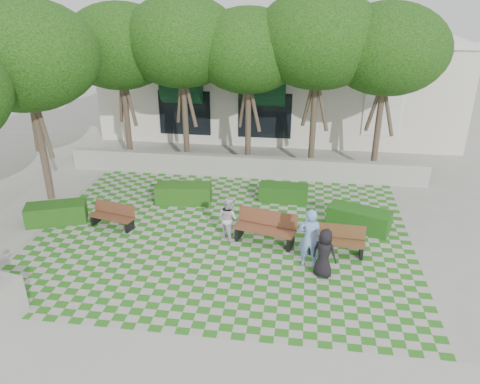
# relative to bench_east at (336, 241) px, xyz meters

# --- Properties ---
(ground) EXTENTS (90.00, 90.00, 0.00)m
(ground) POSITION_rel_bench_east_xyz_m (-3.58, -0.51, -0.43)
(ground) COLOR gray
(ground) RESTS_ON ground
(lawn) EXTENTS (12.00, 12.00, 0.00)m
(lawn) POSITION_rel_bench_east_xyz_m (-3.58, 0.49, -0.42)
(lawn) COLOR #2B721E
(lawn) RESTS_ON ground
(sidewalk_south) EXTENTS (16.00, 2.00, 0.01)m
(sidewalk_south) POSITION_rel_bench_east_xyz_m (-3.58, -5.21, -0.42)
(sidewalk_south) COLOR #9E9B93
(sidewalk_south) RESTS_ON ground
(sidewalk_west) EXTENTS (2.00, 12.00, 0.01)m
(sidewalk_west) POSITION_rel_bench_east_xyz_m (-10.78, 0.49, -0.42)
(sidewalk_west) COLOR #9E9B93
(sidewalk_west) RESTS_ON ground
(retaining_wall) EXTENTS (15.00, 0.36, 0.90)m
(retaining_wall) POSITION_rel_bench_east_xyz_m (-3.58, 5.69, 0.02)
(retaining_wall) COLOR #9E9B93
(retaining_wall) RESTS_ON ground
(bench_east) EXTENTS (1.72, 0.66, 0.89)m
(bench_east) POSITION_rel_bench_east_xyz_m (0.00, 0.00, 0.00)
(bench_east) COLOR #54351C
(bench_east) RESTS_ON ground
(bench_mid) EXTENTS (2.03, 1.10, 1.01)m
(bench_mid) POSITION_rel_bench_east_xyz_m (-2.18, 0.36, 0.06)
(bench_mid) COLOR brown
(bench_mid) RESTS_ON ground
(bench_west) EXTENTS (1.62, 0.87, 0.81)m
(bench_west) POSITION_rel_bench_east_xyz_m (-7.34, 0.68, -0.04)
(bench_west) COLOR #56301D
(bench_west) RESTS_ON ground
(hedge_east) EXTENTS (2.18, 1.48, 0.71)m
(hedge_east) POSITION_rel_bench_east_xyz_m (0.82, 1.69, -0.07)
(hedge_east) COLOR #184713
(hedge_east) RESTS_ON ground
(hedge_midright) EXTENTS (1.84, 0.80, 0.63)m
(hedge_midright) POSITION_rel_bench_east_xyz_m (-1.78, 3.53, -0.11)
(hedge_midright) COLOR #194612
(hedge_midright) RESTS_ON ground
(hedge_midleft) EXTENTS (2.11, 1.02, 0.71)m
(hedge_midleft) POSITION_rel_bench_east_xyz_m (-5.46, 2.86, -0.07)
(hedge_midleft) COLOR #1E4A13
(hedge_midleft) RESTS_ON ground
(hedge_west) EXTENTS (2.12, 1.43, 0.69)m
(hedge_west) POSITION_rel_bench_east_xyz_m (-9.37, 0.70, -0.08)
(hedge_west) COLOR #1B4612
(hedge_west) RESTS_ON ground
(person_blue) EXTENTS (0.69, 0.48, 1.82)m
(person_blue) POSITION_rel_bench_east_xyz_m (-0.82, -0.82, 0.48)
(person_blue) COLOR #7597D6
(person_blue) RESTS_ON ground
(person_dark) EXTENTS (0.84, 0.72, 1.45)m
(person_dark) POSITION_rel_bench_east_xyz_m (-0.41, -1.27, 0.30)
(person_dark) COLOR black
(person_dark) RESTS_ON ground
(person_white) EXTENTS (0.86, 0.84, 1.40)m
(person_white) POSITION_rel_bench_east_xyz_m (-3.39, 0.47, 0.27)
(person_white) COLOR silver
(person_white) RESTS_ON ground
(tree_row) EXTENTS (17.70, 13.40, 7.41)m
(tree_row) POSITION_rel_bench_east_xyz_m (-5.44, 5.45, 4.75)
(tree_row) COLOR #47382B
(tree_row) RESTS_ON ground
(building) EXTENTS (18.00, 8.92, 5.15)m
(building) POSITION_rel_bench_east_xyz_m (-2.65, 13.57, 2.09)
(building) COLOR beige
(building) RESTS_ON ground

